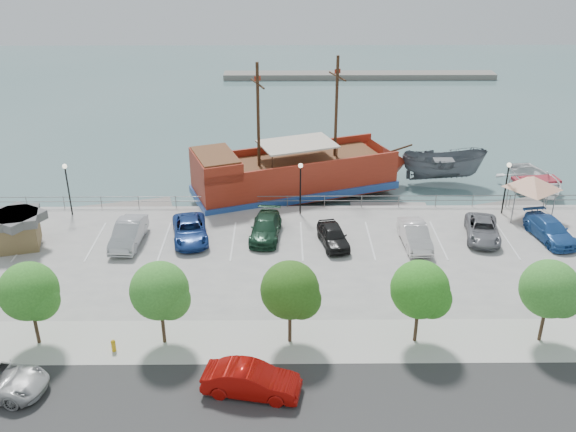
{
  "coord_description": "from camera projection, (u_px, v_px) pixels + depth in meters",
  "views": [
    {
      "loc": [
        -1.35,
        -39.23,
        21.98
      ],
      "look_at": [
        -1.0,
        2.0,
        2.0
      ],
      "focal_mm": 40.0,
      "sensor_mm": 36.0,
      "label": 1
    }
  ],
  "objects": [
    {
      "name": "parked_car_h",
      "position": [
        550.0,
        230.0,
        46.64
      ],
      "size": [
        2.93,
        5.37,
        1.48
      ],
      "primitive_type": "imported",
      "rotation": [
        0.0,
        0.0,
        0.18
      ],
      "color": "#2759A2",
      "rests_on": "land_slab"
    },
    {
      "name": "canopy_tent",
      "position": [
        534.0,
        176.0,
        48.95
      ],
      "size": [
        5.36,
        5.36,
        3.87
      ],
      "rotation": [
        0.0,
        0.0,
        -0.17
      ],
      "color": "slate",
      "rests_on": "land_slab"
    },
    {
      "name": "parked_car_f",
      "position": [
        415.0,
        235.0,
        45.78
      ],
      "size": [
        1.89,
        4.85,
        1.57
      ],
      "primitive_type": "imported",
      "rotation": [
        0.0,
        0.0,
        0.05
      ],
      "color": "silver",
      "rests_on": "land_slab"
    },
    {
      "name": "parked_car_b",
      "position": [
        128.0,
        233.0,
        45.92
      ],
      "size": [
        2.0,
        5.13,
        1.66
      ],
      "primitive_type": "imported",
      "rotation": [
        0.0,
        0.0,
        -0.05
      ],
      "color": "#ABACB0",
      "rests_on": "land_slab"
    },
    {
      "name": "tree_d",
      "position": [
        293.0,
        292.0,
        34.38
      ],
      "size": [
        3.3,
        3.2,
        5.0
      ],
      "color": "#473321",
      "rests_on": "sidewalk"
    },
    {
      "name": "lamp_post_left",
      "position": [
        67.0,
        180.0,
        49.32
      ],
      "size": [
        0.36,
        0.36,
        4.28
      ],
      "color": "black",
      "rests_on": "land_slab"
    },
    {
      "name": "patrol_boat",
      "position": [
        443.0,
        168.0,
        58.35
      ],
      "size": [
        7.69,
        3.02,
        2.95
      ],
      "primitive_type": "imported",
      "rotation": [
        0.0,
        0.0,
        1.55
      ],
      "color": "#54595F",
      "rests_on": "ground"
    },
    {
      "name": "tree_e",
      "position": [
        423.0,
        292.0,
        34.44
      ],
      "size": [
        3.3,
        3.2,
        5.0
      ],
      "color": "#473321",
      "rests_on": "sidewalk"
    },
    {
      "name": "speedboat",
      "position": [
        536.0,
        183.0,
        56.93
      ],
      "size": [
        6.21,
        8.06,
        1.54
      ],
      "primitive_type": "imported",
      "rotation": [
        0.0,
        0.0,
        0.13
      ],
      "color": "white",
      "rests_on": "ground"
    },
    {
      "name": "pirate_ship",
      "position": [
        310.0,
        174.0,
        55.41
      ],
      "size": [
        20.31,
        11.77,
        12.62
      ],
      "rotation": [
        0.0,
        0.0,
        0.35
      ],
      "color": "maroon",
      "rests_on": "ground"
    },
    {
      "name": "parked_car_d",
      "position": [
        266.0,
        228.0,
        46.93
      ],
      "size": [
        2.54,
        5.23,
        1.46
      ],
      "primitive_type": "imported",
      "rotation": [
        0.0,
        0.0,
        -0.1
      ],
      "color": "#173724",
      "rests_on": "land_slab"
    },
    {
      "name": "dock_west",
      "position": [
        126.0,
        209.0,
        53.4
      ],
      "size": [
        7.86,
        4.01,
        0.43
      ],
      "primitive_type": "cube",
      "rotation": [
        0.0,
        0.0,
        0.26
      ],
      "color": "gray",
      "rests_on": "ground"
    },
    {
      "name": "dock_mid",
      "position": [
        389.0,
        208.0,
        53.59
      ],
      "size": [
        6.39,
        1.99,
        0.36
      ],
      "primitive_type": "cube",
      "rotation": [
        0.0,
        0.0,
        -0.03
      ],
      "color": "gray",
      "rests_on": "ground"
    },
    {
      "name": "tree_c",
      "position": [
        162.0,
        293.0,
        34.33
      ],
      "size": [
        3.3,
        3.2,
        5.0
      ],
      "color": "#473321",
      "rests_on": "sidewalk"
    },
    {
      "name": "lamp_post_mid",
      "position": [
        300.0,
        180.0,
        49.46
      ],
      "size": [
        0.36,
        0.36,
        4.28
      ],
      "color": "black",
      "rests_on": "land_slab"
    },
    {
      "name": "street_sedan",
      "position": [
        251.0,
        381.0,
        31.72
      ],
      "size": [
        5.11,
        2.59,
        1.61
      ],
      "primitive_type": "imported",
      "rotation": [
        0.0,
        0.0,
        1.38
      ],
      "color": "#9B0B07",
      "rests_on": "street"
    },
    {
      "name": "parked_car_g",
      "position": [
        483.0,
        230.0,
        46.77
      ],
      "size": [
        3.16,
        5.29,
        1.38
      ],
      "primitive_type": "imported",
      "rotation": [
        0.0,
        0.0,
        -0.19
      ],
      "color": "slate",
      "rests_on": "land_slab"
    },
    {
      "name": "tree_b",
      "position": [
        31.0,
        293.0,
        34.28
      ],
      "size": [
        3.3,
        3.2,
        5.0
      ],
      "color": "#473321",
      "rests_on": "sidewalk"
    },
    {
      "name": "far_shore",
      "position": [
        359.0,
        75.0,
        94.72
      ],
      "size": [
        40.0,
        3.0,
        0.8
      ],
      "primitive_type": "cube",
      "color": "slate",
      "rests_on": "ground"
    },
    {
      "name": "parked_car_c",
      "position": [
        190.0,
        230.0,
        46.58
      ],
      "size": [
        3.34,
        5.6,
        1.46
      ],
      "primitive_type": "imported",
      "rotation": [
        0.0,
        0.0,
        0.19
      ],
      "color": "navy",
      "rests_on": "land_slab"
    },
    {
      "name": "dock_east",
      "position": [
        505.0,
        208.0,
        53.65
      ],
      "size": [
        7.03,
        3.93,
        0.39
      ],
      "primitive_type": "cube",
      "rotation": [
        0.0,
        0.0,
        0.31
      ],
      "color": "slate",
      "rests_on": "ground"
    },
    {
      "name": "tree_f",
      "position": [
        552.0,
        291.0,
        34.49
      ],
      "size": [
        3.3,
        3.2,
        5.0
      ],
      "color": "#473321",
      "rests_on": "sidewalk"
    },
    {
      "name": "shed",
      "position": [
        17.0,
        229.0,
        45.4
      ],
      "size": [
        3.79,
        3.79,
        2.55
      ],
      "rotation": [
        0.0,
        0.0,
        0.26
      ],
      "color": "brown",
      "rests_on": "land_slab"
    },
    {
      "name": "ground",
      "position": [
        302.0,
        266.0,
        45.33
      ],
      "size": [
        160.0,
        160.0,
        0.0
      ],
      "primitive_type": "plane",
      "color": "#466B6B"
    },
    {
      "name": "fire_hydrant",
      "position": [
        113.0,
        345.0,
        34.91
      ],
      "size": [
        0.26,
        0.26,
        0.76
      ],
      "rotation": [
        0.0,
        0.0,
        -0.16
      ],
      "color": "#C4900D",
      "rests_on": "sidewalk"
    },
    {
      "name": "lamp_post_right",
      "position": [
        507.0,
        179.0,
        49.58
      ],
      "size": [
        0.36,
        0.36,
        4.28
      ],
      "color": "black",
      "rests_on": "land_slab"
    },
    {
      "name": "sidewalk",
      "position": [
        308.0,
        341.0,
        35.89
      ],
      "size": [
        100.0,
        4.0,
        0.05
      ],
      "primitive_type": "cube",
      "color": "beige",
      "rests_on": "land_slab"
    },
    {
      "name": "parked_car_e",
      "position": [
        333.0,
        236.0,
        45.84
      ],
      "size": [
        2.47,
        4.52,
        1.46
      ],
      "primitive_type": "imported",
      "rotation": [
        0.0,
        0.0,
        0.18
      ],
      "color": "black",
      "rests_on": "land_slab"
    },
    {
      "name": "street",
      "position": [
        312.0,
        418.0,
        30.49
      ],
      "size": [
        100.0,
        8.0,
        0.04
      ],
      "primitive_type": "cube",
      "color": "#343434",
      "rests_on": "land_slab"
    },
    {
      "name": "seawall_railing",
      "position": [
        300.0,
        201.0,
        51.68
      ],
      "size": [
        50.0,
        0.06,
        1.0
      ],
      "color": "slate",
      "rests_on": "land_slab"
    }
  ]
}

